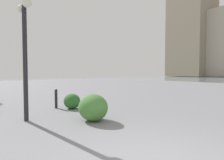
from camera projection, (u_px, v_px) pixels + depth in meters
The scene contains 6 objects.
building_highrise at pixel (192, 35), 69.10m from camera, with size 13.33×14.35×33.26m.
lamppost at pixel (25, 42), 5.82m from camera, with size 0.98×0.28×3.82m.
bollard_near at pixel (89, 106), 6.66m from camera, with size 0.13×0.13×0.68m.
bollard_mid at pixel (56, 98), 8.01m from camera, with size 0.13×0.13×0.84m.
shrub_low at pixel (72, 101), 7.89m from camera, with size 0.77×0.69×0.65m.
shrub_round at pixel (93, 107), 5.93m from camera, with size 1.03×0.93×0.88m.
Camera 1 is at (-1.81, 2.42, 1.60)m, focal length 29.22 mm.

